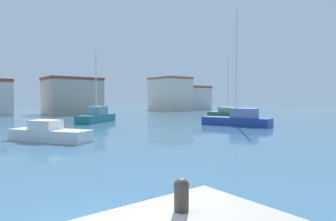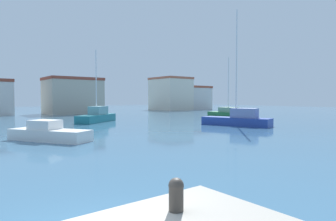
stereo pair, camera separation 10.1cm
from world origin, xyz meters
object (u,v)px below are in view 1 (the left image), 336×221
(motorboat_white_distant_east, at_px, (49,133))
(sailboat_blue_center_channel, at_px, (238,119))
(sailboat_teal_mid_harbor, at_px, (97,116))
(mooring_bollard, at_px, (181,193))
(sailboat_green_far_left, at_px, (228,113))

(motorboat_white_distant_east, bearing_deg, sailboat_blue_center_channel, -2.74)
(sailboat_blue_center_channel, relative_size, sailboat_teal_mid_harbor, 1.39)
(mooring_bollard, relative_size, sailboat_green_far_left, 0.06)
(mooring_bollard, height_order, sailboat_teal_mid_harbor, sailboat_teal_mid_harbor)
(sailboat_blue_center_channel, height_order, motorboat_white_distant_east, sailboat_blue_center_channel)
(motorboat_white_distant_east, bearing_deg, sailboat_green_far_left, 18.26)
(sailboat_blue_center_channel, xyz_separation_m, sailboat_green_far_left, (10.76, 10.46, -0.12))
(sailboat_blue_center_channel, distance_m, motorboat_white_distant_east, 18.30)
(motorboat_white_distant_east, bearing_deg, mooring_bollard, -98.62)
(sailboat_green_far_left, distance_m, motorboat_white_distant_east, 30.57)
(sailboat_teal_mid_harbor, bearing_deg, mooring_bollard, -111.57)
(mooring_bollard, bearing_deg, sailboat_green_far_left, 39.36)
(sailboat_green_far_left, bearing_deg, mooring_bollard, -140.64)
(sailboat_teal_mid_harbor, bearing_deg, sailboat_green_far_left, -7.29)
(mooring_bollard, distance_m, sailboat_teal_mid_harbor, 30.57)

